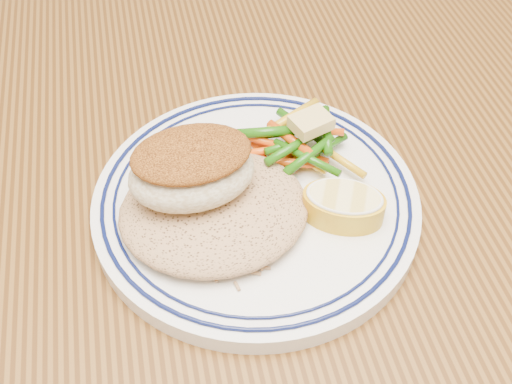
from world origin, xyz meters
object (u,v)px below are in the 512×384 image
at_px(dining_table, 252,294).
at_px(fish_fillet, 192,169).
at_px(rice_pilaf, 214,207).
at_px(plate, 256,201).
at_px(vegetable_pile, 292,145).
at_px(lemon_wedge, 344,205).

relative_size(dining_table, fish_fillet, 16.38).
bearing_deg(rice_pilaf, plate, 23.71).
relative_size(dining_table, vegetable_pile, 15.39).
bearing_deg(vegetable_pile, dining_table, -132.52).
bearing_deg(plate, rice_pilaf, -156.29).
xyz_separation_m(fish_fillet, vegetable_pile, (0.08, 0.04, -0.03)).
bearing_deg(dining_table, fish_fillet, 167.68).
xyz_separation_m(fish_fillet, lemon_wedge, (0.10, -0.03, -0.03)).
bearing_deg(rice_pilaf, vegetable_pile, 35.19).
distance_m(vegetable_pile, lemon_wedge, 0.07).
height_order(dining_table, lemon_wedge, lemon_wedge).
bearing_deg(lemon_wedge, vegetable_pile, 107.27).
height_order(rice_pilaf, fish_fillet, fish_fillet).
relative_size(fish_fillet, lemon_wedge, 1.27).
bearing_deg(plate, lemon_wedge, -29.55).
height_order(vegetable_pile, lemon_wedge, vegetable_pile).
height_order(rice_pilaf, lemon_wedge, rice_pilaf).
xyz_separation_m(dining_table, vegetable_pile, (0.04, 0.05, 0.13)).
height_order(plate, fish_fillet, fish_fillet).
bearing_deg(plate, vegetable_pile, 43.64).
bearing_deg(lemon_wedge, rice_pilaf, 169.14).
bearing_deg(vegetable_pile, rice_pilaf, -144.81).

